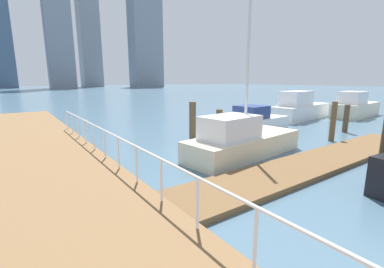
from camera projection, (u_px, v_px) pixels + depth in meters
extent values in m
plane|color=slate|center=(115.00, 127.00, 18.20)|extent=(300.00, 300.00, 0.00)
cube|color=brown|center=(319.00, 161.00, 10.32)|extent=(14.82, 2.00, 0.18)
cylinder|color=white|center=(255.00, 241.00, 3.84)|extent=(0.06, 0.06, 1.05)
cylinder|color=white|center=(197.00, 204.00, 4.99)|extent=(0.06, 0.06, 1.05)
cylinder|color=white|center=(161.00, 180.00, 6.14)|extent=(0.06, 0.06, 1.05)
cylinder|color=white|center=(136.00, 164.00, 7.30)|extent=(0.06, 0.06, 1.05)
cylinder|color=white|center=(118.00, 153.00, 8.45)|extent=(0.06, 0.06, 1.05)
cylinder|color=white|center=(105.00, 144.00, 9.61)|extent=(0.06, 0.06, 1.05)
cylinder|color=white|center=(94.00, 137.00, 10.76)|extent=(0.06, 0.06, 1.05)
cylinder|color=white|center=(85.00, 132.00, 11.91)|extent=(0.06, 0.06, 1.05)
cylinder|color=white|center=(78.00, 127.00, 13.07)|extent=(0.06, 0.06, 1.05)
cylinder|color=white|center=(72.00, 123.00, 14.22)|extent=(0.06, 0.06, 1.05)
cylinder|color=white|center=(67.00, 120.00, 15.38)|extent=(0.06, 0.06, 1.05)
cylinder|color=white|center=(161.00, 159.00, 6.04)|extent=(0.06, 23.05, 0.06)
cylinder|color=#473826|center=(384.00, 150.00, 8.13)|extent=(0.25, 0.25, 2.21)
cylinder|color=brown|center=(219.00, 129.00, 12.61)|extent=(0.30, 0.30, 1.87)
cylinder|color=brown|center=(333.00, 122.00, 13.94)|extent=(0.28, 0.28, 2.13)
cylinder|color=brown|center=(346.00, 119.00, 16.37)|extent=(0.32, 0.32, 1.73)
cylinder|color=brown|center=(193.00, 122.00, 13.79)|extent=(0.36, 0.36, 2.13)
cube|color=white|center=(301.00, 112.00, 22.18)|extent=(7.48, 3.04, 1.19)
cube|color=white|center=(296.00, 98.00, 21.23)|extent=(3.38, 2.03, 1.16)
cube|color=white|center=(254.00, 124.00, 17.22)|extent=(5.13, 2.55, 0.83)
cube|color=navy|center=(251.00, 112.00, 16.85)|extent=(1.94, 1.84, 0.80)
cube|color=beige|center=(244.00, 145.00, 11.39)|extent=(6.05, 2.60, 0.90)
cube|color=white|center=(230.00, 127.00, 10.55)|extent=(2.47, 1.81, 0.94)
cylinder|color=silver|center=(248.00, 68.00, 10.73)|extent=(0.12, 0.12, 5.68)
cube|color=beige|center=(356.00, 110.00, 23.51)|extent=(6.60, 2.71, 1.23)
cube|color=white|center=(353.00, 98.00, 22.56)|extent=(2.70, 1.90, 1.05)
cube|color=gray|center=(145.00, 39.00, 121.78)|extent=(13.95, 9.37, 44.41)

